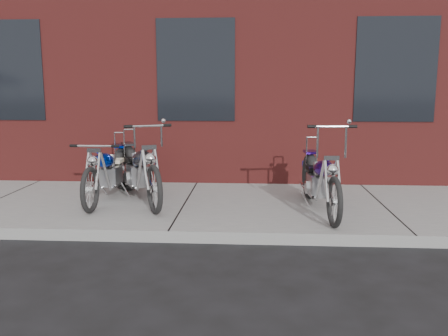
{
  "coord_description": "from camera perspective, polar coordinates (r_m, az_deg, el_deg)",
  "views": [
    {
      "loc": [
        1.04,
        -5.57,
        1.9
      ],
      "look_at": [
        0.64,
        0.8,
        0.81
      ],
      "focal_mm": 38.0,
      "sensor_mm": 36.0,
      "label": 1
    }
  ],
  "objects": [
    {
      "name": "chopper_third",
      "position": [
        7.51,
        -10.13,
        -0.53
      ],
      "size": [
        1.18,
        2.23,
        1.23
      ],
      "rotation": [
        0.0,
        0.0,
        -1.11
      ],
      "color": "black",
      "rests_on": "sidewalk"
    },
    {
      "name": "chopper_purple",
      "position": [
        6.92,
        11.47,
        -1.68
      ],
      "size": [
        0.56,
        2.28,
        1.28
      ],
      "rotation": [
        0.0,
        0.0,
        -1.49
      ],
      "color": "black",
      "rests_on": "sidewalk"
    },
    {
      "name": "ground",
      "position": [
        5.97,
        -6.71,
        -8.94
      ],
      "size": [
        120.0,
        120.0,
        0.0
      ],
      "primitive_type": "plane",
      "color": "black",
      "rests_on": "ground"
    },
    {
      "name": "chopper_blue",
      "position": [
        7.69,
        -13.69,
        -0.61
      ],
      "size": [
        0.56,
        2.29,
        0.99
      ],
      "rotation": [
        0.0,
        0.0,
        -1.58
      ],
      "color": "black",
      "rests_on": "sidewalk"
    },
    {
      "name": "building_brick",
      "position": [
        13.77,
        -0.86,
        18.47
      ],
      "size": [
        22.0,
        10.0,
        8.0
      ],
      "primitive_type": "cube",
      "color": "maroon",
      "rests_on": "ground"
    },
    {
      "name": "sidewalk",
      "position": [
        7.37,
        -4.66,
        -4.69
      ],
      "size": [
        22.0,
        3.0,
        0.15
      ],
      "primitive_type": "cube",
      "color": "slate",
      "rests_on": "ground"
    }
  ]
}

